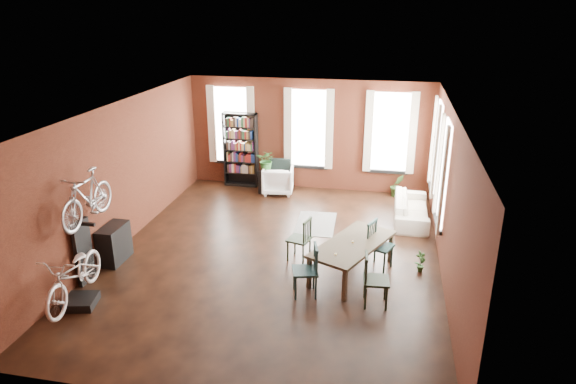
% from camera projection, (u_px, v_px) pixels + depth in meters
% --- Properties ---
extents(room, '(9.00, 9.04, 3.22)m').
position_uv_depth(room, '(292.00, 154.00, 10.98)').
color(room, black).
rests_on(room, ground).
extents(dining_table, '(1.72, 2.26, 0.70)m').
position_uv_depth(dining_table, '(352.00, 259.00, 10.33)').
color(dining_table, '#453A29').
rests_on(dining_table, ground).
extents(dining_chair_a, '(0.56, 0.56, 1.00)m').
position_uv_depth(dining_chair_a, '(305.00, 271.00, 9.56)').
color(dining_chair_a, '#1B3A3C').
rests_on(dining_chair_a, ground).
extents(dining_chair_b, '(0.54, 0.54, 0.96)m').
position_uv_depth(dining_chair_b, '(299.00, 239.00, 10.89)').
color(dining_chair_b, black).
rests_on(dining_chair_b, ground).
extents(dining_chair_c, '(0.50, 0.50, 1.00)m').
position_uv_depth(dining_chair_c, '(376.00, 280.00, 9.24)').
color(dining_chair_c, black).
rests_on(dining_chair_c, ground).
extents(dining_chair_d, '(0.61, 0.61, 1.01)m').
position_uv_depth(dining_chair_d, '(380.00, 246.00, 10.50)').
color(dining_chair_d, '#1C3E3C').
rests_on(dining_chair_d, ground).
extents(bookshelf, '(1.00, 0.32, 2.20)m').
position_uv_depth(bookshelf, '(241.00, 150.00, 15.14)').
color(bookshelf, black).
rests_on(bookshelf, ground).
extents(white_armchair, '(0.94, 0.89, 0.87)m').
position_uv_depth(white_armchair, '(278.00, 178.00, 14.74)').
color(white_armchair, white).
rests_on(white_armchair, ground).
extents(cream_sofa, '(0.61, 2.08, 0.81)m').
position_uv_depth(cream_sofa, '(412.00, 205.00, 12.90)').
color(cream_sofa, beige).
rests_on(cream_sofa, ground).
extents(striped_rug, '(1.01, 1.56, 0.01)m').
position_uv_depth(striped_rug, '(316.00, 224.00, 12.80)').
color(striped_rug, black).
rests_on(striped_rug, ground).
extents(bike_trainer, '(0.64, 0.64, 0.16)m').
position_uv_depth(bike_trainer, '(81.00, 302.00, 9.34)').
color(bike_trainer, black).
rests_on(bike_trainer, ground).
extents(bike_wall_rack, '(0.16, 0.60, 1.30)m').
position_uv_depth(bike_wall_rack, '(83.00, 252.00, 9.96)').
color(bike_wall_rack, black).
rests_on(bike_wall_rack, ground).
extents(console_table, '(0.40, 0.80, 0.80)m').
position_uv_depth(console_table, '(114.00, 244.00, 10.85)').
color(console_table, black).
rests_on(console_table, ground).
extents(plant_stand, '(0.39, 0.39, 0.68)m').
position_uv_depth(plant_stand, '(266.00, 182.00, 14.75)').
color(plant_stand, black).
rests_on(plant_stand, ground).
extents(plant_by_sofa, '(0.54, 0.74, 0.29)m').
position_uv_depth(plant_by_sofa, '(396.00, 192.00, 14.55)').
color(plant_by_sofa, '#305221').
rests_on(plant_by_sofa, ground).
extents(plant_small, '(0.48, 0.50, 0.16)m').
position_uv_depth(plant_small, '(420.00, 268.00, 10.51)').
color(plant_small, '#2C5C24').
rests_on(plant_small, ground).
extents(bicycle_floor, '(0.76, 1.06, 1.90)m').
position_uv_depth(bicycle_floor, '(71.00, 252.00, 8.95)').
color(bicycle_floor, silver).
rests_on(bicycle_floor, bike_trainer).
extents(bicycle_hung, '(0.47, 1.00, 1.66)m').
position_uv_depth(bicycle_hung, '(85.00, 180.00, 9.40)').
color(bicycle_hung, '#A5A8AD').
rests_on(bicycle_hung, bike_wall_rack).
extents(plant_on_stand, '(0.58, 0.64, 0.47)m').
position_uv_depth(plant_on_stand, '(267.00, 162.00, 14.59)').
color(plant_on_stand, '#2A6026').
rests_on(plant_on_stand, plant_stand).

